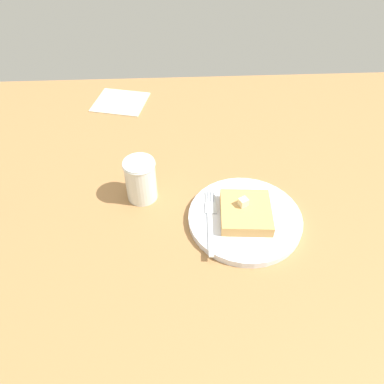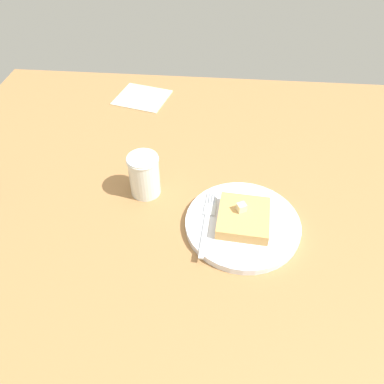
% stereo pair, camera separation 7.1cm
% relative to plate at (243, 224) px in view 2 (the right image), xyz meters
% --- Properties ---
extents(table_surface, '(1.26, 1.26, 0.02)m').
position_rel_plate_xyz_m(table_surface, '(-0.07, -0.05, -0.02)').
color(table_surface, '#A07042').
rests_on(table_surface, ground).
extents(plate, '(0.22, 0.22, 0.01)m').
position_rel_plate_xyz_m(plate, '(0.00, 0.00, 0.00)').
color(plate, silver).
rests_on(plate, table_surface).
extents(toast_slice_center, '(0.10, 0.11, 0.02)m').
position_rel_plate_xyz_m(toast_slice_center, '(0.00, -0.00, 0.02)').
color(toast_slice_center, tan).
rests_on(toast_slice_center, plate).
extents(butter_pat_primary, '(0.02, 0.02, 0.02)m').
position_rel_plate_xyz_m(butter_pat_primary, '(-0.01, 0.01, 0.04)').
color(butter_pat_primary, beige).
rests_on(butter_pat_primary, toast_slice_center).
extents(fork, '(0.02, 0.16, 0.00)m').
position_rel_plate_xyz_m(fork, '(-0.06, -0.00, 0.01)').
color(fork, silver).
rests_on(fork, plate).
extents(syrup_jar, '(0.06, 0.06, 0.09)m').
position_rel_plate_xyz_m(syrup_jar, '(-0.20, 0.08, 0.04)').
color(syrup_jar, '#461E06').
rests_on(syrup_jar, table_surface).
extents(napkin, '(0.16, 0.15, 0.00)m').
position_rel_plate_xyz_m(napkin, '(-0.27, 0.44, -0.01)').
color(napkin, beige).
rests_on(napkin, table_surface).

